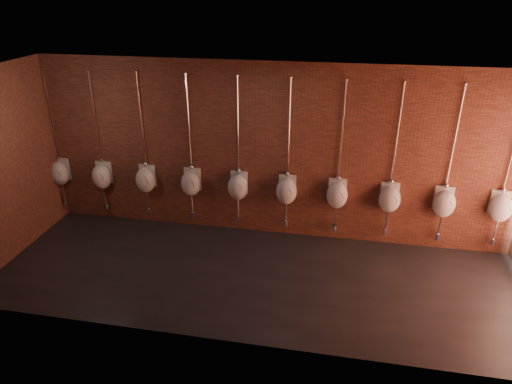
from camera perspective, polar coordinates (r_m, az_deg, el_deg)
ground at (r=7.56m, az=-0.01°, el=-10.55°), size 8.50×8.50×0.00m
room_shell at (r=6.60m, az=-0.01°, el=3.80°), size 8.54×3.04×3.22m
urinal_0 at (r=9.76m, az=-23.34°, el=2.26°), size 0.39×0.34×2.72m
urinal_1 at (r=9.30m, az=-18.71°, el=1.93°), size 0.39×0.34×2.72m
urinal_2 at (r=8.91m, az=-13.64°, el=1.56°), size 0.39×0.34×2.72m
urinal_3 at (r=8.59m, az=-8.14°, el=1.15°), size 0.39×0.34×2.72m
urinal_4 at (r=8.35m, az=-2.28°, el=0.69°), size 0.39×0.34×2.72m
urinal_5 at (r=8.21m, az=3.84°, el=0.21°), size 0.39×0.34×2.72m
urinal_6 at (r=8.17m, az=10.10°, el=-0.29°), size 0.39×0.34×2.72m
urinal_7 at (r=8.23m, az=16.35°, el=-0.78°), size 0.39×0.34×2.72m
urinal_8 at (r=8.38m, az=22.45°, el=-1.26°), size 0.39×0.34×2.72m
urinal_9 at (r=8.62m, az=28.27°, el=-1.69°), size 0.39×0.34×2.72m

